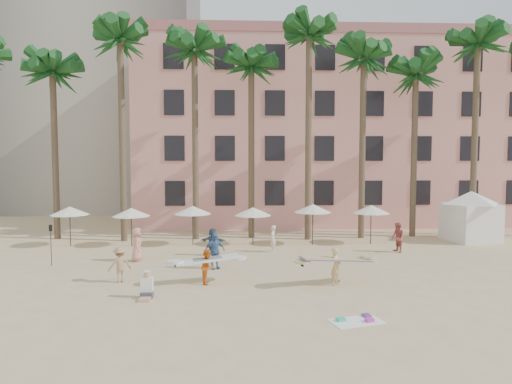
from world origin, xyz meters
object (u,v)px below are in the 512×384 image
(carrier_white, at_px, (208,265))
(pink_hotel, at_px, (331,136))
(carrier_yellow, at_px, (336,264))
(cabana, at_px, (471,212))

(carrier_white, bearing_deg, pink_hotel, 65.56)
(pink_hotel, height_order, carrier_yellow, pink_hotel)
(cabana, distance_m, carrier_yellow, 16.15)
(pink_hotel, height_order, carrier_white, pink_hotel)
(pink_hotel, xyz_separation_m, cabana, (7.29, -12.61, -5.93))
(cabana, relative_size, carrier_white, 1.73)
(cabana, xyz_separation_m, carrier_yellow, (-11.88, -10.88, -1.09))
(pink_hotel, relative_size, carrier_yellow, 10.26)
(carrier_yellow, relative_size, carrier_white, 1.12)
(pink_hotel, bearing_deg, carrier_white, -114.44)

